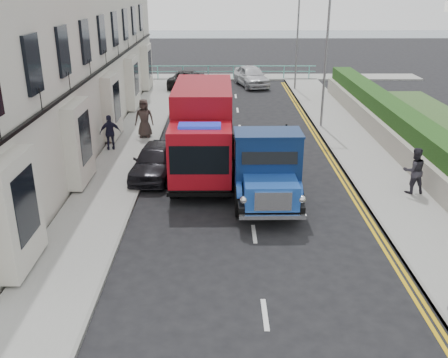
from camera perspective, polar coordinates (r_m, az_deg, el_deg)
ground at (r=13.70m, az=4.00°, el=-10.19°), size 120.00×120.00×0.00m
pavement_west at (r=22.22m, az=-11.22°, el=2.37°), size 2.40×38.00×0.12m
pavement_east at (r=22.72m, az=15.80°, el=2.38°), size 2.60×38.00×0.12m
promenade at (r=41.26m, az=1.06°, el=11.56°), size 30.00×2.50×0.12m
sea_plane at (r=71.99m, az=0.45°, el=15.78°), size 120.00×120.00×0.00m
garden_east at (r=23.08m, az=20.58°, el=4.30°), size 1.45×28.00×1.75m
seafront_railing at (r=40.38m, az=1.09°, el=12.09°), size 13.00×0.08×1.11m
lamp_mid at (r=26.34m, az=11.35°, el=14.15°), size 1.23×0.18×7.00m
lamp_far at (r=36.14m, az=8.21°, el=16.24°), size 1.23×0.18×7.00m
bedford_lorry at (r=17.01m, az=4.86°, el=0.84°), size 2.31×5.60×2.62m
red_lorry at (r=19.81m, az=-2.44°, el=5.78°), size 2.27×6.56×3.43m
parked_car_front at (r=19.90m, az=-7.82°, el=2.14°), size 1.96×3.99×1.31m
parked_car_mid at (r=24.26m, az=-4.13°, el=5.85°), size 1.47×4.05×1.33m
parked_car_rear at (r=25.10m, az=-4.01°, el=6.28°), size 2.25×4.43×1.23m
seafront_car_left at (r=37.36m, az=-4.27°, el=11.37°), size 2.73×4.89×1.29m
seafront_car_right at (r=37.78m, az=3.13°, el=11.68°), size 2.84×4.75×1.51m
pedestrian_east_far at (r=19.00m, az=20.90°, el=0.92°), size 0.88×0.71×1.69m
pedestrian_west_near at (r=23.09m, az=-12.88°, el=5.20°), size 1.01×0.65×1.59m
pedestrian_west_far at (r=24.72m, az=-9.11°, el=6.88°), size 0.92×0.60×1.87m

